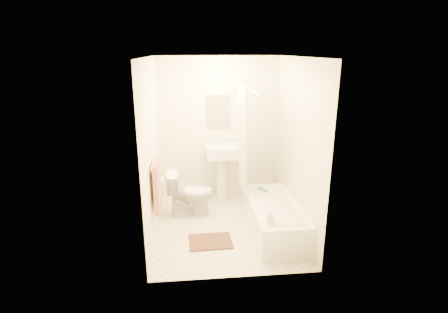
{
  "coord_description": "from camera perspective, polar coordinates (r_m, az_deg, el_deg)",
  "views": [
    {
      "loc": [
        -0.48,
        -4.57,
        2.48
      ],
      "look_at": [
        0.0,
        0.25,
        1.0
      ],
      "focal_mm": 28.0,
      "sensor_mm": 36.0,
      "label": 1
    }
  ],
  "objects": [
    {
      "name": "bathtub",
      "position": [
        5.06,
        8.2,
        -9.83
      ],
      "size": [
        0.66,
        1.51,
        0.42
      ],
      "primitive_type": null,
      "color": "white",
      "rests_on": "floor"
    },
    {
      "name": "scrub_brush",
      "position": [
        5.38,
        6.36,
        -5.37
      ],
      "size": [
        0.13,
        0.19,
        0.04
      ],
      "primitive_type": "cube",
      "rotation": [
        0.0,
        0.0,
        0.43
      ],
      "color": "green",
      "rests_on": "bathtub"
    },
    {
      "name": "soap_bottle",
      "position": [
        4.4,
        7.63,
        -9.76
      ],
      "size": [
        0.1,
        0.1,
        0.17
      ],
      "primitive_type": "imported",
      "rotation": [
        0.0,
        0.0,
        -0.23
      ],
      "color": "silver",
      "rests_on": "bathtub"
    },
    {
      "name": "floor",
      "position": [
        5.23,
        0.28,
        -11.35
      ],
      "size": [
        2.4,
        2.4,
        0.0
      ],
      "primitive_type": "plane",
      "color": "beige",
      "rests_on": "ground"
    },
    {
      "name": "ceiling",
      "position": [
        4.6,
        0.32,
        15.97
      ],
      "size": [
        2.4,
        2.4,
        0.0
      ],
      "primitive_type": "plane",
      "color": "white",
      "rests_on": "ground"
    },
    {
      "name": "shower_curtain",
      "position": [
        5.29,
        2.97,
        3.17
      ],
      "size": [
        0.04,
        0.8,
        1.55
      ],
      "primitive_type": "cube",
      "color": "silver",
      "rests_on": "curtain_rod"
    },
    {
      "name": "curtain_rod",
      "position": [
        4.76,
        3.85,
        11.15
      ],
      "size": [
        0.03,
        1.7,
        0.03
      ],
      "primitive_type": "cylinder",
      "rotation": [
        1.57,
        0.0,
        0.0
      ],
      "color": "silver",
      "rests_on": "wall_back"
    },
    {
      "name": "bath_mat",
      "position": [
        4.85,
        -2.23,
        -13.69
      ],
      "size": [
        0.59,
        0.45,
        0.02
      ],
      "primitive_type": "cube",
      "rotation": [
        0.0,
        0.0,
        0.04
      ],
      "color": "#502F22",
      "rests_on": "floor"
    },
    {
      "name": "wall_left",
      "position": [
        4.78,
        -11.71,
        1.07
      ],
      "size": [
        0.02,
        2.4,
        2.4
      ],
      "primitive_type": "cube",
      "color": "beige",
      "rests_on": "ground"
    },
    {
      "name": "wall_back",
      "position": [
        5.94,
        -0.92,
        4.52
      ],
      "size": [
        2.0,
        0.02,
        2.4
      ],
      "primitive_type": "cube",
      "color": "beige",
      "rests_on": "ground"
    },
    {
      "name": "toilet",
      "position": [
        5.48,
        -5.58,
        -6.01
      ],
      "size": [
        0.71,
        0.4,
        0.7
      ],
      "primitive_type": "imported",
      "rotation": [
        0.0,
        0.0,
        1.58
      ],
      "color": "white",
      "rests_on": "floor"
    },
    {
      "name": "towel",
      "position": [
        4.67,
        -10.84,
        -4.71
      ],
      "size": [
        0.06,
        0.45,
        0.66
      ],
      "primitive_type": "cube",
      "color": "#CC7266",
      "rests_on": "towel_bar"
    },
    {
      "name": "toilet_paper",
      "position": [
        5.04,
        -10.45,
        -4.0
      ],
      "size": [
        0.11,
        0.12,
        0.12
      ],
      "primitive_type": "cylinder",
      "rotation": [
        0.0,
        1.57,
        0.0
      ],
      "color": "white",
      "rests_on": "wall_left"
    },
    {
      "name": "sink",
      "position": [
        5.88,
        -0.31,
        -2.35
      ],
      "size": [
        0.56,
        0.45,
        1.07
      ],
      "primitive_type": null,
      "rotation": [
        0.0,
        0.0,
        0.03
      ],
      "color": "white",
      "rests_on": "floor"
    },
    {
      "name": "towel_bar",
      "position": [
        4.57,
        -11.44,
        -0.98
      ],
      "size": [
        0.02,
        0.6,
        0.02
      ],
      "primitive_type": "cylinder",
      "rotation": [
        1.57,
        0.0,
        0.0
      ],
      "color": "silver",
      "rests_on": "wall_left"
    },
    {
      "name": "wall_right",
      "position": [
        4.98,
        11.83,
        1.7
      ],
      "size": [
        0.02,
        2.4,
        2.4
      ],
      "primitive_type": "cube",
      "color": "beige",
      "rests_on": "ground"
    },
    {
      "name": "mirror",
      "position": [
        5.86,
        -0.91,
        7.35
      ],
      "size": [
        0.4,
        0.03,
        0.55
      ],
      "primitive_type": "cube",
      "color": "white",
      "rests_on": "wall_back"
    }
  ]
}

